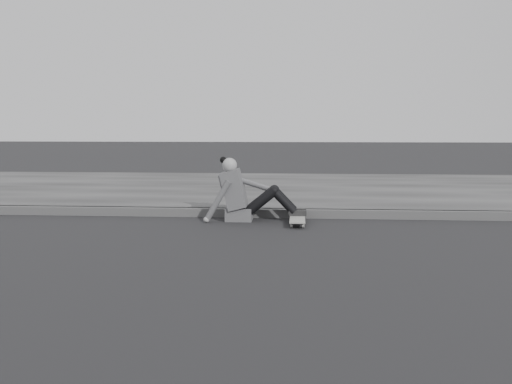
# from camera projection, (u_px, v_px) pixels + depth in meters

# --- Properties ---
(ground) EXTENTS (80.00, 80.00, 0.00)m
(ground) POSITION_uv_depth(u_px,v_px,m) (438.00, 263.00, 5.42)
(ground) COLOR black
(ground) RESTS_ON ground
(curb) EXTENTS (24.00, 0.16, 0.12)m
(curb) POSITION_uv_depth(u_px,v_px,m) (394.00, 215.00, 7.96)
(curb) COLOR #444444
(curb) RESTS_ON ground
(sidewalk) EXTENTS (24.00, 6.00, 0.12)m
(sidewalk) POSITION_uv_depth(u_px,v_px,m) (368.00, 190.00, 10.96)
(sidewalk) COLOR #373737
(sidewalk) RESTS_ON ground
(skateboard) EXTENTS (0.20, 0.78, 0.09)m
(skateboard) POSITION_uv_depth(u_px,v_px,m) (297.00, 219.00, 7.53)
(skateboard) COLOR gray
(skateboard) RESTS_ON ground
(seated_woman) EXTENTS (1.38, 0.46, 0.88)m
(seated_woman) POSITION_uv_depth(u_px,v_px,m) (244.00, 194.00, 7.79)
(seated_woman) COLOR #4C4D4F
(seated_woman) RESTS_ON ground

